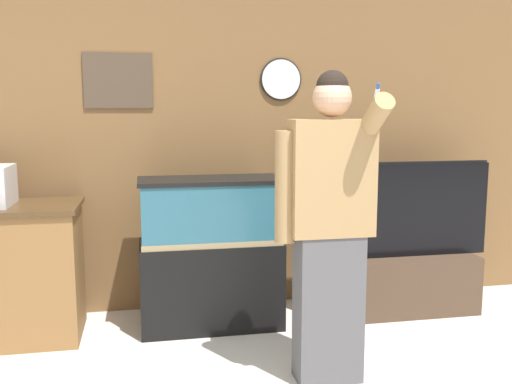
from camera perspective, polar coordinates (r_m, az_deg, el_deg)
The scene contains 4 objects.
wall_back_paneled at distance 4.48m, azimuth -6.85°, elevation 4.77°, with size 10.00×0.08×2.60m.
aquarium_on_stand at distance 4.15m, azimuth -4.55°, elevation -6.07°, with size 1.01×0.46×1.09m.
tv_on_stand at distance 4.59m, azimuth 14.29°, elevation -7.42°, with size 1.40×0.40×1.18m.
person_standing at distance 3.25m, azimuth 7.24°, elevation -3.17°, with size 0.56×0.42×1.79m.
Camera 1 is at (-0.34, -1.89, 1.58)m, focal length 40.00 mm.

